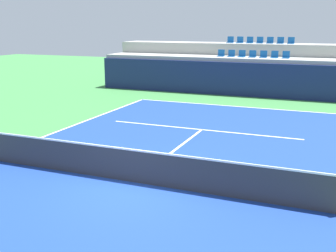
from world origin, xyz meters
TOP-DOWN VIEW (x-y plane):
  - ground_plane at (0.00, 0.00)m, footprint 80.00×80.00m
  - court_surface at (0.00, 0.00)m, footprint 11.00×24.00m
  - baseline_far at (0.00, 11.95)m, footprint 11.00×0.10m
  - service_line_far at (0.00, 6.40)m, footprint 8.26×0.10m
  - centre_service_line at (0.00, 3.20)m, footprint 0.10×6.40m
  - back_wall at (0.00, 15.42)m, footprint 19.92×0.30m
  - stands_tier_lower at (0.00, 16.77)m, footprint 19.92×2.40m
  - stands_tier_upper at (0.00, 19.17)m, footprint 19.92×2.40m
  - seating_row_lower at (-0.00, 16.87)m, footprint 4.57×0.44m
  - seating_row_upper at (-0.00, 19.27)m, footprint 4.57×0.44m
  - tennis_net at (0.00, 0.00)m, footprint 11.08×0.08m

SIDE VIEW (x-z plane):
  - ground_plane at x=0.00m, z-range 0.00..0.00m
  - court_surface at x=0.00m, z-range 0.00..0.01m
  - baseline_far at x=0.00m, z-range 0.01..0.01m
  - service_line_far at x=0.00m, z-range 0.01..0.01m
  - centre_service_line at x=0.00m, z-range 0.01..0.01m
  - tennis_net at x=0.00m, z-range -0.03..1.04m
  - back_wall at x=0.00m, z-range 0.00..2.07m
  - stands_tier_lower at x=0.00m, z-range 0.00..2.30m
  - stands_tier_upper at x=0.00m, z-range 0.00..3.08m
  - seating_row_lower at x=0.00m, z-range 2.20..2.64m
  - seating_row_upper at x=0.00m, z-range 2.98..3.42m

